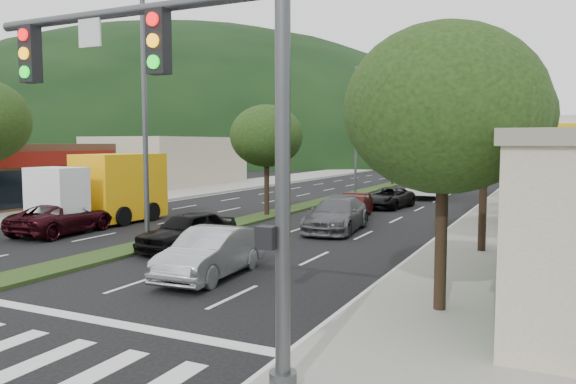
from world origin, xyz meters
The scene contains 23 objects.
sidewalk_right centered at (12.50, 25.00, 0.07)m, with size 5.00×90.00×0.15m, color gray.
sidewalk_left centered at (-13.00, 25.00, 0.07)m, with size 6.00×90.00×0.15m, color gray.
median centered at (0.00, 28.00, 0.06)m, with size 1.60×56.00×0.12m, color #203513.
traffic_signal centered at (9.03, -1.54, 4.65)m, with size 6.12×0.40×7.00m.
bldg_left_far centered at (-19.00, 34.00, 2.30)m, with size 9.00×14.00×4.60m, color beige.
hill_far centered at (-80.00, 110.00, 0.00)m, with size 176.00×132.00×82.00m, color black.
tree_r_a centered at (12.00, 4.00, 4.82)m, with size 4.60×4.60×6.63m.
tree_r_b centered at (12.00, 12.00, 5.04)m, with size 4.80×4.80×6.94m.
tree_r_c centered at (12.00, 20.00, 4.75)m, with size 4.40×4.40×6.48m.
tree_r_d centered at (12.00, 30.00, 5.18)m, with size 5.00×5.00×7.17m.
tree_r_e centered at (12.00, 40.00, 4.89)m, with size 4.60×4.60×6.71m.
tree_med_near centered at (0.00, 18.00, 4.43)m, with size 4.00×4.00×6.02m.
tree_med_far centered at (0.00, 44.00, 5.01)m, with size 4.80×4.80×6.94m.
streetlight_near centered at (0.21, 8.00, 5.58)m, with size 2.60×0.25×10.00m.
streetlight_mid centered at (0.21, 33.00, 5.58)m, with size 2.60×0.25×10.00m.
sedan_silver centered at (5.06, 4.84, 0.74)m, with size 1.57×4.51×1.49m, color #A8ABB0.
suv_maroon centered at (-5.45, 8.80, 0.69)m, with size 2.30×5.00×1.39m, color black.
car_queue_a centered at (1.88, 8.07, 0.74)m, with size 1.75×4.35×1.48m, color black.
car_queue_b centered at (5.32, 14.83, 0.77)m, with size 2.15×5.30×1.54m, color #535359.
car_queue_c centered at (4.42, 19.83, 0.65)m, with size 1.37×3.94×1.30m, color #45100B.
car_queue_d centered at (4.94, 24.83, 0.64)m, with size 2.13×4.61×1.28m, color black.
box_truck centered at (-5.85, 12.08, 1.65)m, with size 2.89×7.13×3.49m.
motorhome centered at (5.50, 33.70, 1.67)m, with size 3.42×8.41×3.14m.
Camera 1 is at (14.39, -9.18, 4.05)m, focal length 35.00 mm.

